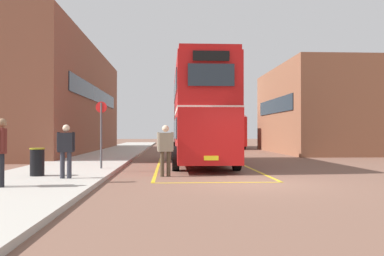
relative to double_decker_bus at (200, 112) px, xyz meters
The scene contains 12 objects.
ground_plane 7.49m from the double_decker_bus, 81.94° to the left, with size 135.60×135.60×0.00m, color brown.
sidewalk_left 11.16m from the double_decker_bus, 120.40° to the left, with size 4.00×57.60×0.14m, color #B2ADA3.
brick_building_left 16.05m from the double_decker_bus, 128.15° to the left, with size 5.59×23.84×8.04m.
depot_building_right 15.31m from the double_decker_bus, 47.79° to the left, with size 7.63×12.68×6.44m.
double_decker_bus is the anchor object (origin of this frame).
single_deck_bus 21.17m from the double_decker_bus, 78.89° to the left, with size 2.69×9.74×3.02m.
pedestrian_boarding 5.73m from the double_decker_bus, 106.90° to the right, with size 0.58×0.36×1.80m.
pedestrian_waiting_near 8.48m from the double_decker_bus, 123.69° to the right, with size 0.56×0.25×1.65m.
pedestrian_waiting_far 10.68m from the double_decker_bus, 123.29° to the right, with size 0.44×0.55×1.77m.
litter_bin 8.64m from the double_decker_bus, 133.01° to the right, with size 0.48×0.48×0.90m.
bus_stop_sign 5.46m from the double_decker_bus, 140.00° to the right, with size 0.44×0.09×2.61m.
bay_marking_yellow 3.15m from the double_decker_bus, 89.92° to the right, with size 4.15×12.29×0.01m.
Camera 1 is at (-2.42, -12.45, 1.56)m, focal length 38.90 mm.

